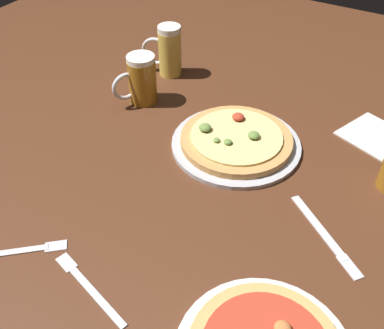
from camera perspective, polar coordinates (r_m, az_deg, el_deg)
ground_plane at (r=1.09m, az=-0.00°, el=-1.38°), size 2.40×2.40×0.03m
pizza_plate_far at (r=1.15m, az=5.65°, el=3.02°), size 0.33×0.33×0.05m
beer_mug_amber at (r=1.30m, az=-6.55°, el=10.70°), size 0.09×0.13×0.14m
beer_mug_pale at (r=1.43m, az=-3.05°, el=14.29°), size 0.13×0.07×0.16m
napkin_folded at (r=1.28m, az=22.36°, el=3.48°), size 0.20×0.20×0.01m
fork_left at (r=0.88m, az=-13.10°, el=-14.96°), size 0.21×0.08×0.01m
knife_right at (r=0.98m, az=16.62°, el=-8.56°), size 0.20×0.16×0.01m
fork_spare at (r=0.98m, az=-21.88°, el=-10.27°), size 0.18×0.16×0.01m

